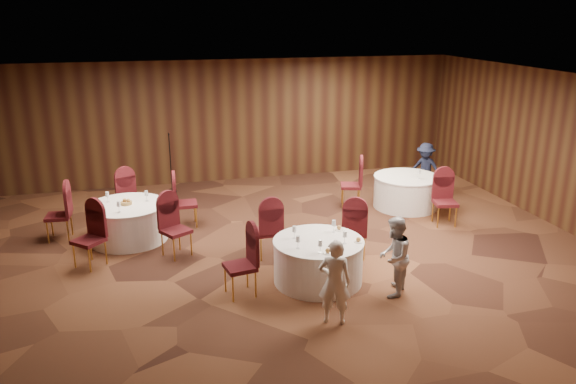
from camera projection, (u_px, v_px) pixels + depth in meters
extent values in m
plane|color=black|center=(281.00, 251.00, 10.73)|extent=(12.00, 12.00, 0.00)
plane|color=silver|center=(280.00, 82.00, 9.75)|extent=(12.00, 12.00, 0.00)
plane|color=black|center=(234.00, 121.00, 14.84)|extent=(12.00, 0.00, 12.00)
plane|color=black|center=(401.00, 299.00, 5.64)|extent=(12.00, 0.00, 12.00)
plane|color=black|center=(559.00, 150.00, 11.71)|extent=(0.00, 10.00, 10.00)
cylinder|color=white|center=(318.00, 261.00, 9.42)|extent=(1.49, 1.49, 0.72)
cylinder|color=white|center=(318.00, 241.00, 9.31)|extent=(1.52, 1.52, 0.03)
cylinder|color=white|center=(128.00, 223.00, 11.16)|extent=(1.52, 1.52, 0.72)
cylinder|color=white|center=(127.00, 205.00, 11.04)|extent=(1.55, 1.55, 0.03)
cylinder|color=white|center=(406.00, 192.00, 13.04)|extent=(1.48, 1.48, 0.72)
cylinder|color=white|center=(407.00, 177.00, 12.93)|extent=(1.51, 1.51, 0.03)
cylinder|color=silver|center=(320.00, 253.00, 8.83)|extent=(0.06, 0.06, 0.01)
cylinder|color=silver|center=(320.00, 249.00, 8.81)|extent=(0.01, 0.01, 0.11)
cone|color=silver|center=(320.00, 243.00, 8.78)|extent=(0.08, 0.08, 0.10)
cylinder|color=silver|center=(294.00, 238.00, 9.40)|extent=(0.06, 0.06, 0.01)
cylinder|color=silver|center=(294.00, 235.00, 9.38)|extent=(0.01, 0.01, 0.11)
cone|color=silver|center=(294.00, 229.00, 9.35)|extent=(0.08, 0.08, 0.10)
cylinder|color=silver|center=(345.00, 243.00, 9.19)|extent=(0.06, 0.06, 0.01)
cylinder|color=silver|center=(345.00, 240.00, 9.17)|extent=(0.01, 0.01, 0.11)
cone|color=silver|center=(345.00, 234.00, 9.14)|extent=(0.08, 0.08, 0.10)
cylinder|color=silver|center=(334.00, 232.00, 9.66)|extent=(0.06, 0.06, 0.01)
cylinder|color=silver|center=(334.00, 229.00, 9.64)|extent=(0.01, 0.01, 0.11)
cone|color=silver|center=(334.00, 223.00, 9.61)|extent=(0.08, 0.08, 0.10)
cylinder|color=silver|center=(298.00, 248.00, 8.99)|extent=(0.06, 0.06, 0.01)
cylinder|color=silver|center=(298.00, 245.00, 8.98)|extent=(0.01, 0.01, 0.11)
cone|color=silver|center=(298.00, 239.00, 8.94)|extent=(0.08, 0.08, 0.10)
cylinder|color=white|center=(328.00, 253.00, 8.81)|extent=(0.15, 0.15, 0.01)
sphere|color=#9E6B33|center=(328.00, 251.00, 8.79)|extent=(0.08, 0.08, 0.08)
cylinder|color=white|center=(358.00, 242.00, 9.24)|extent=(0.15, 0.15, 0.01)
sphere|color=#9E6B33|center=(358.00, 239.00, 9.23)|extent=(0.08, 0.08, 0.08)
cylinder|color=white|center=(339.00, 230.00, 9.75)|extent=(0.15, 0.15, 0.01)
sphere|color=#9E6B33|center=(339.00, 227.00, 9.74)|extent=(0.08, 0.08, 0.08)
cylinder|color=silver|center=(147.00, 201.00, 11.24)|extent=(0.06, 0.06, 0.01)
cylinder|color=silver|center=(147.00, 198.00, 11.22)|extent=(0.01, 0.01, 0.11)
cone|color=silver|center=(146.00, 193.00, 11.19)|extent=(0.08, 0.08, 0.10)
cylinder|color=silver|center=(108.00, 202.00, 11.17)|extent=(0.06, 0.06, 0.01)
cylinder|color=silver|center=(108.00, 199.00, 11.16)|extent=(0.01, 0.01, 0.11)
cone|color=silver|center=(107.00, 194.00, 11.12)|extent=(0.08, 0.08, 0.10)
cylinder|color=silver|center=(119.00, 212.00, 10.62)|extent=(0.06, 0.06, 0.01)
cylinder|color=silver|center=(119.00, 209.00, 10.60)|extent=(0.01, 0.01, 0.11)
cone|color=silver|center=(119.00, 204.00, 10.57)|extent=(0.08, 0.08, 0.10)
cylinder|color=olive|center=(126.00, 203.00, 11.03)|extent=(0.22, 0.22, 0.06)
sphere|color=#9E6B33|center=(124.00, 200.00, 11.02)|extent=(0.07, 0.07, 0.07)
sphere|color=#9E6B33|center=(128.00, 200.00, 11.00)|extent=(0.07, 0.07, 0.07)
cylinder|color=silver|center=(419.00, 178.00, 12.77)|extent=(0.06, 0.06, 0.01)
cylinder|color=silver|center=(419.00, 176.00, 12.75)|extent=(0.01, 0.01, 0.11)
cone|color=silver|center=(419.00, 171.00, 12.72)|extent=(0.08, 0.08, 0.10)
cylinder|color=black|center=(172.00, 191.00, 14.23)|extent=(0.24, 0.24, 0.02)
cylinder|color=black|center=(171.00, 163.00, 14.00)|extent=(0.02, 0.02, 1.49)
cylinder|color=black|center=(169.00, 134.00, 13.82)|extent=(0.04, 0.12, 0.04)
imported|color=white|center=(335.00, 282.00, 8.07)|extent=(0.56, 0.47, 1.31)
imported|color=#BCBDC1|center=(394.00, 257.00, 8.89)|extent=(0.78, 0.81, 1.31)
imported|color=black|center=(425.00, 169.00, 13.91)|extent=(0.87, 0.96, 1.29)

